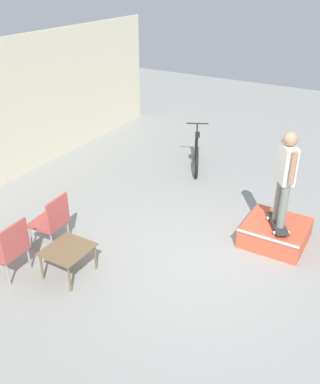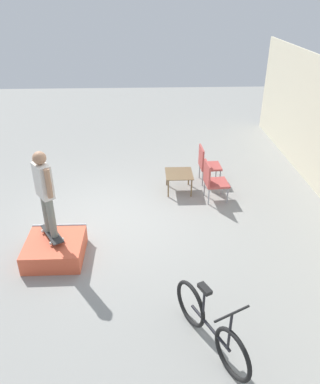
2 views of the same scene
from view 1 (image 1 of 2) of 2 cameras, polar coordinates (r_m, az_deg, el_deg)
name	(u,v)px [view 1 (image 1 of 2)]	position (r m, az deg, el deg)	size (l,w,h in m)	color
ground_plane	(196,263)	(7.04, 4.79, -9.39)	(24.00, 24.00, 0.00)	gray
skate_ramp_box	(275,233)	(7.68, 15.12, -5.24)	(1.06, 1.03, 0.38)	#DB5638
skateboard_on_ramp	(278,224)	(7.44, 15.43, -4.09)	(0.73, 0.55, 0.07)	#2D2D2D
person_skater	(286,172)	(6.99, 16.41, 2.52)	(0.48, 0.38, 1.61)	gray
coffee_table	(68,252)	(6.70, -12.20, -7.83)	(0.71, 0.65, 0.47)	brown
patio_chair_left	(9,247)	(6.86, -19.44, -6.91)	(0.54, 0.54, 0.95)	#99999E
patio_chair_right	(52,219)	(7.36, -14.20, -3.51)	(0.56, 0.56, 0.95)	#99999E
bicycle	(197,153)	(10.06, 4.89, 5.19)	(1.53, 0.81, 0.98)	black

